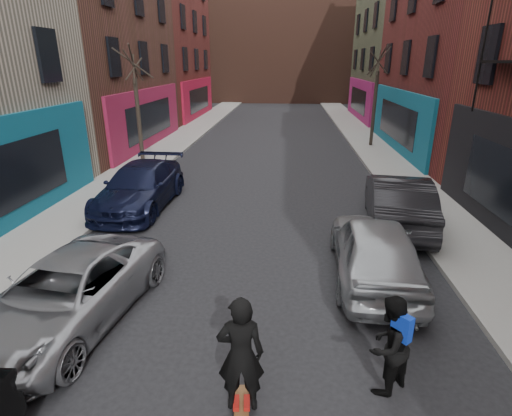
% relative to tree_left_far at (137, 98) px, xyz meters
% --- Properties ---
extents(sidewalk_left, '(2.50, 84.00, 0.13)m').
position_rel_tree_left_far_xyz_m(sidewalk_left, '(-0.05, 12.00, -3.31)').
color(sidewalk_left, gray).
rests_on(sidewalk_left, ground).
extents(sidewalk_right, '(2.50, 84.00, 0.13)m').
position_rel_tree_left_far_xyz_m(sidewalk_right, '(12.45, 12.00, -3.31)').
color(sidewalk_right, gray).
rests_on(sidewalk_right, ground).
extents(building_far, '(40.00, 10.00, 14.00)m').
position_rel_tree_left_far_xyz_m(building_far, '(6.20, 38.00, 3.62)').
color(building_far, '#47281E').
rests_on(building_far, ground).
extents(tree_left_far, '(2.00, 2.00, 6.50)m').
position_rel_tree_left_far_xyz_m(tree_left_far, '(0.00, 0.00, 0.00)').
color(tree_left_far, black).
rests_on(tree_left_far, sidewalk_left).
extents(tree_right_far, '(2.00, 2.00, 6.80)m').
position_rel_tree_left_far_xyz_m(tree_right_far, '(12.40, 6.00, 0.15)').
color(tree_right_far, black).
rests_on(tree_right_far, sidewalk_right).
extents(parked_left_far, '(2.90, 5.14, 1.36)m').
position_rel_tree_left_far_xyz_m(parked_left_far, '(2.96, -12.63, -2.70)').
color(parked_left_far, gray).
rests_on(parked_left_far, ground).
extents(parked_left_end, '(2.25, 5.35, 1.54)m').
position_rel_tree_left_far_xyz_m(parked_left_end, '(1.99, -5.78, -2.61)').
color(parked_left_end, black).
rests_on(parked_left_end, ground).
extents(parked_right_far, '(2.10, 4.74, 1.59)m').
position_rel_tree_left_far_xyz_m(parked_right_far, '(9.40, -10.31, -2.59)').
color(parked_right_far, '#9B9FA4').
rests_on(parked_right_far, ground).
extents(parked_right_end, '(2.41, 5.24, 1.67)m').
position_rel_tree_left_far_xyz_m(parked_right_end, '(10.80, -6.80, -2.55)').
color(parked_right_end, black).
rests_on(parked_right_end, ground).
extents(skateboard, '(0.30, 0.82, 0.10)m').
position_rel_tree_left_far_xyz_m(skateboard, '(6.67, -14.53, -3.33)').
color(skateboard, brown).
rests_on(skateboard, ground).
extents(skateboarder, '(0.73, 0.52, 1.89)m').
position_rel_tree_left_far_xyz_m(skateboarder, '(6.67, -14.53, -2.34)').
color(skateboarder, black).
rests_on(skateboarder, skateboard).
extents(pedestrian, '(1.04, 1.02, 1.69)m').
position_rel_tree_left_far_xyz_m(pedestrian, '(8.91, -13.91, -2.53)').
color(pedestrian, black).
rests_on(pedestrian, ground).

